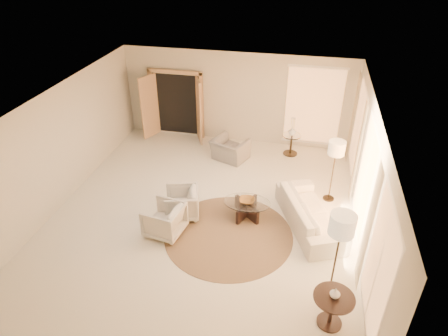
% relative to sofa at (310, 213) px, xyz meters
% --- Properties ---
extents(room, '(7.04, 8.04, 2.83)m').
position_rel_sofa_xyz_m(room, '(-2.45, -0.13, 1.06)').
color(room, white).
rests_on(room, ground).
extents(windows_right, '(0.10, 6.40, 2.40)m').
position_rel_sofa_xyz_m(windows_right, '(1.00, -0.03, 1.01)').
color(windows_right, '#FFB066').
rests_on(windows_right, room).
extents(window_back_corner, '(1.70, 0.10, 2.40)m').
position_rel_sofa_xyz_m(window_back_corner, '(-0.15, 3.82, 1.01)').
color(window_back_corner, '#FFB066').
rests_on(window_back_corner, room).
extents(curtains_right, '(0.06, 5.20, 2.60)m').
position_rel_sofa_xyz_m(curtains_right, '(0.95, 0.87, 0.96)').
color(curtains_right, '#C0B08B').
rests_on(curtains_right, room).
extents(french_doors, '(1.95, 0.66, 2.16)m').
position_rel_sofa_xyz_m(french_doors, '(-4.35, 3.69, 0.73)').
color(french_doors, tan).
rests_on(french_doors, room).
extents(area_rug, '(3.11, 3.11, 0.01)m').
position_rel_sofa_xyz_m(area_rug, '(-1.72, -0.74, -0.33)').
color(area_rug, '#46301F').
rests_on(area_rug, room).
extents(sofa, '(1.75, 2.49, 0.68)m').
position_rel_sofa_xyz_m(sofa, '(0.00, 0.00, 0.00)').
color(sofa, beige).
rests_on(sofa, room).
extents(armchair_left, '(0.89, 0.92, 0.78)m').
position_rel_sofa_xyz_m(armchair_left, '(-2.94, -0.27, 0.05)').
color(armchair_left, beige).
rests_on(armchair_left, room).
extents(armchair_right, '(0.84, 0.88, 0.80)m').
position_rel_sofa_xyz_m(armchair_right, '(-3.12, -0.97, 0.06)').
color(armchair_right, beige).
rests_on(armchair_right, room).
extents(accent_chair, '(1.13, 0.94, 0.84)m').
position_rel_sofa_xyz_m(accent_chair, '(-2.38, 2.58, 0.08)').
color(accent_chair, gray).
rests_on(accent_chair, room).
extents(coffee_table, '(1.32, 1.32, 0.40)m').
position_rel_sofa_xyz_m(coffee_table, '(-1.45, 0.02, -0.09)').
color(coffee_table, black).
rests_on(coffee_table, room).
extents(end_table, '(0.69, 0.69, 0.65)m').
position_rel_sofa_xyz_m(end_table, '(0.45, -2.62, 0.11)').
color(end_table, black).
rests_on(end_table, room).
extents(side_table, '(0.54, 0.54, 0.63)m').
position_rel_sofa_xyz_m(side_table, '(-0.67, 3.27, 0.04)').
color(side_table, '#30281C').
rests_on(side_table, room).
extents(floor_lamp_near, '(0.39, 0.39, 1.62)m').
position_rel_sofa_xyz_m(floor_lamp_near, '(0.45, 1.14, 1.04)').
color(floor_lamp_near, '#30281C').
rests_on(floor_lamp_near, room).
extents(floor_lamp_far, '(0.45, 0.45, 1.84)m').
position_rel_sofa_xyz_m(floor_lamp_far, '(0.45, -1.95, 1.23)').
color(floor_lamp_far, '#30281C').
rests_on(floor_lamp_far, room).
extents(bowl, '(0.39, 0.39, 0.09)m').
position_rel_sofa_xyz_m(bowl, '(-1.45, 0.02, 0.11)').
color(bowl, brown).
rests_on(bowl, coffee_table).
extents(end_vase, '(0.22, 0.22, 0.18)m').
position_rel_sofa_xyz_m(end_vase, '(0.45, -2.62, 0.40)').
color(end_vase, white).
rests_on(end_vase, end_table).
extents(side_vase, '(0.28, 0.28, 0.25)m').
position_rel_sofa_xyz_m(side_vase, '(-0.67, 3.27, 0.42)').
color(side_vase, white).
rests_on(side_vase, side_table).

